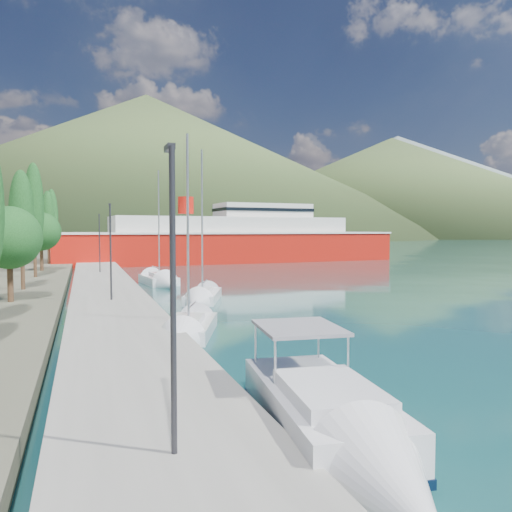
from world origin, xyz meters
name	(u,v)px	position (x,y,z in m)	size (l,w,h in m)	color
ground	(125,249)	(0.00, 120.00, 0.00)	(1400.00, 1400.00, 0.00)	#144647
quay	(105,288)	(-9.00, 26.00, 0.40)	(5.00, 88.00, 0.80)	gray
hills_far	(204,174)	(138.59, 618.73, 77.39)	(1480.00, 900.00, 180.00)	slate
hills_near	(225,175)	(98.04, 372.50, 49.18)	(1010.00, 520.00, 115.00)	#44592D
tree_row	(32,223)	(-14.96, 32.32, 5.79)	(4.22, 62.33, 10.85)	#47301E
lamp_posts	(111,248)	(-9.00, 15.54, 4.08)	(0.15, 45.17, 6.06)	#2D2D33
motor_cruiser	(342,441)	(-5.28, -7.02, 0.53)	(3.50, 8.94, 3.21)	black
sailboat_near	(184,336)	(-6.32, 5.98, 0.29)	(4.66, 7.73, 10.68)	silver
sailboat_mid	(200,301)	(-3.04, 17.22, 0.29)	(4.87, 8.42, 11.78)	silver
sailboat_far	(164,282)	(-3.60, 29.70, 0.33)	(3.47, 8.30, 11.84)	silver
ferry	(233,241)	(12.43, 61.33, 3.32)	(55.61, 15.39, 10.91)	red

